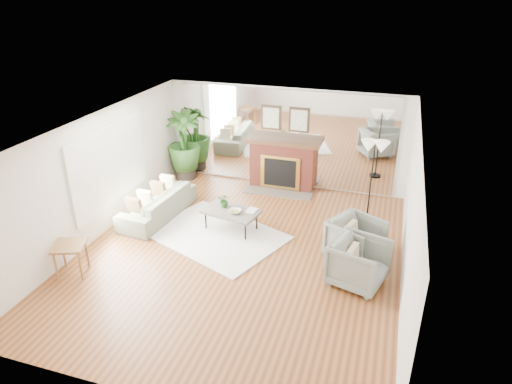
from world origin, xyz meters
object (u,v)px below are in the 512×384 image
(potted_ficus, at_px, (184,143))
(fireplace, at_px, (282,163))
(armchair_back, at_px, (355,239))
(floor_lamp, at_px, (374,153))
(side_table, at_px, (70,249))
(sofa, at_px, (158,204))
(coffee_table, at_px, (231,212))
(armchair_front, at_px, (359,263))

(potted_ficus, bearing_deg, fireplace, 3.50)
(armchair_back, bearing_deg, fireplace, 66.65)
(floor_lamp, bearing_deg, side_table, -142.86)
(armchair_back, bearing_deg, sofa, 113.69)
(sofa, bearing_deg, side_table, -4.58)
(sofa, bearing_deg, coffee_table, 92.27)
(fireplace, relative_size, potted_ficus, 1.13)
(fireplace, bearing_deg, floor_lamp, -25.35)
(fireplace, xyz_separation_m, floor_lamp, (2.23, -1.05, 0.89))
(sofa, bearing_deg, armchair_back, 90.09)
(coffee_table, bearing_deg, side_table, -133.07)
(sofa, relative_size, armchair_back, 2.35)
(floor_lamp, bearing_deg, sofa, -164.00)
(armchair_back, xyz_separation_m, side_table, (-4.77, -2.04, 0.10))
(fireplace, bearing_deg, armchair_back, -51.97)
(side_table, relative_size, potted_ficus, 0.37)
(coffee_table, relative_size, sofa, 0.61)
(armchair_front, height_order, potted_ficus, potted_ficus)
(armchair_back, relative_size, side_table, 1.30)
(floor_lamp, bearing_deg, potted_ficus, 169.49)
(armchair_front, distance_m, side_table, 5.07)
(coffee_table, bearing_deg, armchair_back, -6.40)
(sofa, relative_size, potted_ficus, 1.14)
(side_table, height_order, potted_ficus, potted_ficus)
(sofa, distance_m, side_table, 2.45)
(coffee_table, xyz_separation_m, sofa, (-1.77, 0.08, -0.12))
(armchair_back, distance_m, potted_ficus, 5.40)
(coffee_table, bearing_deg, floor_lamp, 26.83)
(potted_ficus, bearing_deg, coffee_table, -46.78)
(sofa, relative_size, floor_lamp, 1.14)
(armchair_front, bearing_deg, sofa, 91.83)
(armchair_front, xyz_separation_m, potted_ficus, (-4.86, 3.35, 0.56))
(sofa, height_order, armchair_back, armchair_back)
(side_table, xyz_separation_m, floor_lamp, (4.88, 3.69, 1.04))
(fireplace, distance_m, sofa, 3.26)
(fireplace, distance_m, floor_lamp, 2.62)
(fireplace, bearing_deg, sofa, -133.84)
(coffee_table, relative_size, armchair_back, 1.44)
(side_table, bearing_deg, armchair_back, 23.11)
(fireplace, distance_m, armchair_front, 4.18)
(armchair_back, bearing_deg, floor_lamp, 25.00)
(side_table, xyz_separation_m, potted_ficus, (0.05, 4.59, 0.47))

